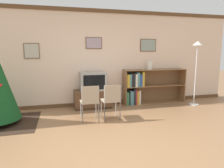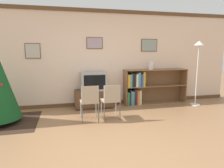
# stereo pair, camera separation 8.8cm
# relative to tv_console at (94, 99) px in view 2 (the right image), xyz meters

# --- Properties ---
(ground_plane) EXTENTS (24.00, 24.00, 0.00)m
(ground_plane) POSITION_rel_tv_console_xyz_m (0.05, -2.32, -0.25)
(ground_plane) COLOR #936B47
(wall_back) EXTENTS (8.65, 0.11, 2.70)m
(wall_back) POSITION_rel_tv_console_xyz_m (0.05, 0.30, 1.10)
(wall_back) COLOR beige
(wall_back) RESTS_ON ground_plane
(tv_console) EXTENTS (1.04, 0.47, 0.50)m
(tv_console) POSITION_rel_tv_console_xyz_m (0.00, 0.00, 0.00)
(tv_console) COLOR #412A1A
(tv_console) RESTS_ON ground_plane
(television) EXTENTS (0.70, 0.45, 0.50)m
(television) POSITION_rel_tv_console_xyz_m (0.00, -0.00, 0.50)
(television) COLOR #9E9E99
(television) RESTS_ON tv_console
(folding_chair_left) EXTENTS (0.40, 0.40, 0.82)m
(folding_chair_left) POSITION_rel_tv_console_xyz_m (-0.25, -1.08, 0.22)
(folding_chair_left) COLOR tan
(folding_chair_left) RESTS_ON ground_plane
(folding_chair_right) EXTENTS (0.40, 0.40, 0.82)m
(folding_chair_right) POSITION_rel_tv_console_xyz_m (0.25, -1.08, 0.22)
(folding_chair_right) COLOR tan
(folding_chair_right) RESTS_ON ground_plane
(bookshelf) EXTENTS (1.91, 0.36, 1.02)m
(bookshelf) POSITION_rel_tv_console_xyz_m (1.52, 0.06, 0.25)
(bookshelf) COLOR olive
(bookshelf) RESTS_ON ground_plane
(vase) EXTENTS (0.16, 0.16, 0.24)m
(vase) POSITION_rel_tv_console_xyz_m (1.70, 0.06, 0.90)
(vase) COLOR silver
(vase) RESTS_ON bookshelf
(standing_lamp) EXTENTS (0.28, 0.28, 1.84)m
(standing_lamp) POSITION_rel_tv_console_xyz_m (2.91, -0.43, 1.16)
(standing_lamp) COLOR silver
(standing_lamp) RESTS_ON ground_plane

